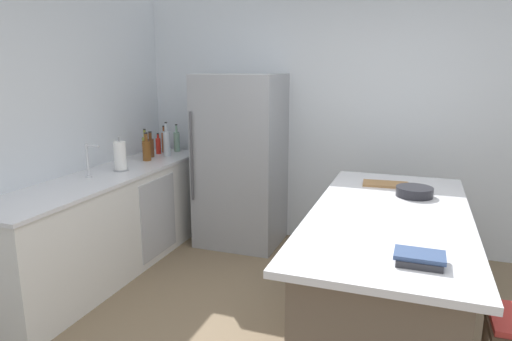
# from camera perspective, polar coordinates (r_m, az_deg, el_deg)

# --- Properties ---
(wall_rear) EXTENTS (6.00, 0.10, 2.60)m
(wall_rear) POSITION_cam_1_polar(r_m,az_deg,el_deg) (4.80, 13.56, 5.84)
(wall_rear) COLOR silver
(wall_rear) RESTS_ON ground_plane
(counter_run_left) EXTENTS (0.64, 2.63, 0.92)m
(counter_run_left) POSITION_cam_1_polar(r_m,az_deg,el_deg) (4.42, -17.77, -6.21)
(counter_run_left) COLOR silver
(counter_run_left) RESTS_ON ground_plane
(kitchen_island) EXTENTS (1.01, 2.23, 0.92)m
(kitchen_island) POSITION_cam_1_polar(r_m,az_deg,el_deg) (3.29, 15.95, -12.62)
(kitchen_island) COLOR brown
(kitchen_island) RESTS_ON ground_plane
(refrigerator) EXTENTS (0.84, 0.73, 1.79)m
(refrigerator) POSITION_cam_1_polar(r_m,az_deg,el_deg) (4.77, -1.94, 1.21)
(refrigerator) COLOR #93969B
(refrigerator) RESTS_ON ground_plane
(sink_faucet) EXTENTS (0.15, 0.05, 0.30)m
(sink_faucet) POSITION_cam_1_polar(r_m,az_deg,el_deg) (4.16, -20.23, 1.26)
(sink_faucet) COLOR silver
(sink_faucet) RESTS_ON counter_run_left
(paper_towel_roll) EXTENTS (0.14, 0.14, 0.31)m
(paper_towel_roll) POSITION_cam_1_polar(r_m,az_deg,el_deg) (4.36, -16.67, 1.70)
(paper_towel_roll) COLOR gray
(paper_towel_roll) RESTS_ON counter_run_left
(gin_bottle) EXTENTS (0.07, 0.07, 0.31)m
(gin_bottle) POSITION_cam_1_polar(r_m,az_deg,el_deg) (5.22, -9.90, 3.66)
(gin_bottle) COLOR #8CB79E
(gin_bottle) RESTS_ON counter_run_left
(vinegar_bottle) EXTENTS (0.05, 0.05, 0.30)m
(vinegar_bottle) POSITION_cam_1_polar(r_m,az_deg,el_deg) (5.19, -11.46, 3.54)
(vinegar_bottle) COLOR #994C23
(vinegar_bottle) RESTS_ON counter_run_left
(hot_sauce_bottle) EXTENTS (0.06, 0.06, 0.23)m
(hot_sauce_bottle) POSITION_cam_1_polar(r_m,az_deg,el_deg) (5.13, -12.15, 3.09)
(hot_sauce_bottle) COLOR red
(hot_sauce_bottle) RESTS_ON counter_run_left
(soda_bottle) EXTENTS (0.07, 0.07, 0.36)m
(soda_bottle) POSITION_cam_1_polar(r_m,az_deg,el_deg) (4.97, -11.13, 3.42)
(soda_bottle) COLOR silver
(soda_bottle) RESTS_ON counter_run_left
(syrup_bottle) EXTENTS (0.07, 0.07, 0.27)m
(syrup_bottle) POSITION_cam_1_polar(r_m,az_deg,el_deg) (4.95, -13.07, 2.91)
(syrup_bottle) COLOR #5B3319
(syrup_bottle) RESTS_ON counter_run_left
(olive_oil_bottle) EXTENTS (0.06, 0.06, 0.31)m
(olive_oil_bottle) POSITION_cam_1_polar(r_m,az_deg,el_deg) (4.87, -13.70, 2.89)
(olive_oil_bottle) COLOR olive
(olive_oil_bottle) RESTS_ON counter_run_left
(whiskey_bottle) EXTENTS (0.09, 0.09, 0.29)m
(whiskey_bottle) POSITION_cam_1_polar(r_m,az_deg,el_deg) (4.77, -13.55, 2.54)
(whiskey_bottle) COLOR brown
(whiskey_bottle) RESTS_ON counter_run_left
(cookbook_stack) EXTENTS (0.24, 0.18, 0.05)m
(cookbook_stack) POSITION_cam_1_polar(r_m,az_deg,el_deg) (2.38, 19.80, -10.30)
(cookbook_stack) COLOR #2D2D33
(cookbook_stack) RESTS_ON kitchen_island
(mixing_bowl) EXTENTS (0.27, 0.27, 0.07)m
(mixing_bowl) POSITION_cam_1_polar(r_m,az_deg,el_deg) (3.55, 19.25, -2.53)
(mixing_bowl) COLOR black
(mixing_bowl) RESTS_ON kitchen_island
(cutting_board) EXTENTS (0.37, 0.22, 0.02)m
(cutting_board) POSITION_cam_1_polar(r_m,az_deg,el_deg) (3.82, 15.94, -1.65)
(cutting_board) COLOR #9E7042
(cutting_board) RESTS_ON kitchen_island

